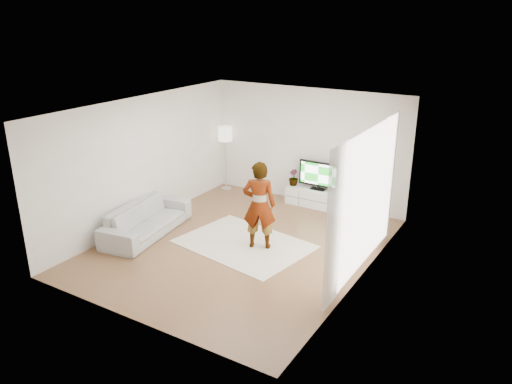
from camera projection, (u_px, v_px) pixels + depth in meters
The scene contains 17 objects.
floor at pixel (241, 246), 10.06m from camera, with size 6.00×6.00×0.00m, color olive.
ceiling at pixel (239, 108), 9.10m from camera, with size 6.00×6.00×0.00m, color white.
wall_left at pixel (143, 161), 10.80m from camera, with size 0.02×6.00×2.80m, color white.
wall_right at pixel (365, 205), 8.36m from camera, with size 0.02×6.00×2.80m, color white.
wall_back at pixel (307, 146), 11.99m from camera, with size 5.00×0.02×2.80m, color white.
wall_front at pixel (126, 237), 7.17m from camera, with size 5.00×0.02×2.80m, color white.
window at pixel (370, 196), 8.60m from camera, with size 0.01×2.60×2.50m, color white.
curtain_near at pixel (336, 227), 7.63m from camera, with size 0.04×0.70×2.60m, color white.
curtain_far at pixel (388, 180), 9.72m from camera, with size 0.04×0.70×2.60m, color white.
media_console at pixel (317, 198), 12.01m from camera, with size 1.53×0.43×0.43m.
television at pixel (319, 175), 11.83m from camera, with size 0.99×0.19×0.69m.
game_console at pixel (344, 191), 11.57m from camera, with size 0.07×0.16×0.21m.
potted_plant at pixel (293, 177), 12.18m from camera, with size 0.23×0.23×0.40m, color #3F7238.
rug at pixel (244, 244), 10.13m from camera, with size 2.52×1.82×0.01m, color beige.
player at pixel (259, 205), 9.71m from camera, with size 0.65×0.42×1.77m, color #334772.
sofa at pixel (147, 219), 10.50m from camera, with size 2.25×0.88×0.66m, color #B3B3AE.
floor_lamp at pixel (225, 137), 12.81m from camera, with size 0.37×0.37×1.67m.
Camera 1 is at (4.97, -7.61, 4.47)m, focal length 35.00 mm.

